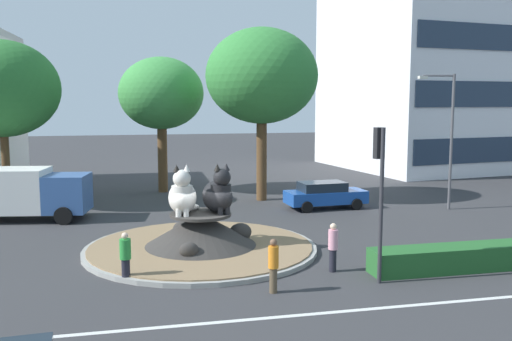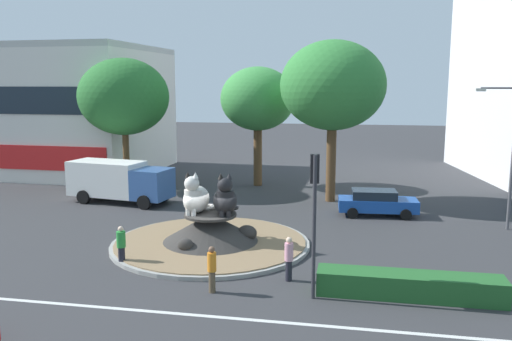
# 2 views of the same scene
# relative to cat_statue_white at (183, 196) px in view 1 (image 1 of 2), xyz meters

# --- Properties ---
(ground_plane) EXTENTS (160.00, 160.00, 0.00)m
(ground_plane) POSITION_rel_cat_statue_white_xyz_m (0.72, -0.00, -2.34)
(ground_plane) COLOR #333335
(lane_centreline) EXTENTS (112.00, 0.20, 0.01)m
(lane_centreline) POSITION_rel_cat_statue_white_xyz_m (0.72, -7.69, -2.34)
(lane_centreline) COLOR silver
(lane_centreline) RESTS_ON ground
(roundabout_island) EXTENTS (9.59, 9.59, 1.58)m
(roundabout_island) POSITION_rel_cat_statue_white_xyz_m (0.73, 0.01, -1.76)
(roundabout_island) COLOR gray
(roundabout_island) RESTS_ON ground
(cat_statue_white) EXTENTS (1.55, 2.15, 2.07)m
(cat_statue_white) POSITION_rel_cat_statue_white_xyz_m (0.00, 0.00, 0.00)
(cat_statue_white) COLOR silver
(cat_statue_white) RESTS_ON roundabout_island
(cat_statue_black) EXTENTS (1.55, 2.21, 2.07)m
(cat_statue_black) POSITION_rel_cat_statue_white_xyz_m (1.47, -0.01, -0.00)
(cat_statue_black) COLOR black
(cat_statue_black) RESTS_ON roundabout_island
(traffic_light_mast) EXTENTS (0.35, 0.46, 5.30)m
(traffic_light_mast) POSITION_rel_cat_statue_white_xyz_m (6.11, -5.39, 1.34)
(traffic_light_mast) COLOR #2D2D33
(traffic_light_mast) RESTS_ON ground
(clipped_hedge_strip) EXTENTS (6.71, 1.20, 0.90)m
(clipped_hedge_strip) POSITION_rel_cat_statue_white_xyz_m (9.59, -4.75, -1.89)
(clipped_hedge_strip) COLOR #235B28
(clipped_hedge_strip) RESTS_ON ground
(broadleaf_tree_behind_island) EXTENTS (5.63, 5.63, 9.04)m
(broadleaf_tree_behind_island) POSITION_rel_cat_statue_white_xyz_m (0.13, 15.58, 4.25)
(broadleaf_tree_behind_island) COLOR brown
(broadleaf_tree_behind_island) RESTS_ON ground
(second_tree_near_tower) EXTENTS (6.83, 6.83, 10.56)m
(second_tree_near_tower) POSITION_rel_cat_statue_white_xyz_m (5.92, 11.02, 5.27)
(second_tree_near_tower) COLOR brown
(second_tree_near_tower) RESTS_ON ground
(third_tree_left) EXTENTS (6.49, 6.49, 9.60)m
(third_tree_left) POSITION_rel_cat_statue_white_xyz_m (-9.04, 12.07, 4.48)
(third_tree_left) COLOR brown
(third_tree_left) RESTS_ON ground
(streetlight_arm) EXTENTS (2.09, 0.49, 7.63)m
(streetlight_arm) POSITION_rel_cat_statue_white_xyz_m (15.44, 5.76, 2.06)
(streetlight_arm) COLOR #4C4C51
(streetlight_arm) RESTS_ON ground
(pedestrian_green_shirt) EXTENTS (0.39, 0.39, 1.72)m
(pedestrian_green_shirt) POSITION_rel_cat_statue_white_xyz_m (-2.29, -3.43, -1.44)
(pedestrian_green_shirt) COLOR black
(pedestrian_green_shirt) RESTS_ON ground
(pedestrian_orange_shirt) EXTENTS (0.34, 0.34, 1.79)m
(pedestrian_orange_shirt) POSITION_rel_cat_statue_white_xyz_m (2.36, -5.65, -1.38)
(pedestrian_orange_shirt) COLOR brown
(pedestrian_orange_shirt) RESTS_ON ground
(pedestrian_pink_shirt) EXTENTS (0.35, 0.35, 1.79)m
(pedestrian_pink_shirt) POSITION_rel_cat_statue_white_xyz_m (5.04, -3.93, -1.39)
(pedestrian_pink_shirt) COLOR black
(pedestrian_pink_shirt) RESTS_ON ground
(hatchback_near_shophouse) EXTENTS (4.69, 2.26, 1.54)m
(hatchback_near_shophouse) POSITION_rel_cat_statue_white_xyz_m (8.83, 7.53, -1.53)
(hatchback_near_shophouse) COLOR #19479E
(hatchback_near_shophouse) RESTS_ON ground
(delivery_box_truck) EXTENTS (7.21, 3.50, 2.70)m
(delivery_box_truck) POSITION_rel_cat_statue_white_xyz_m (-7.73, 7.98, -0.84)
(delivery_box_truck) COLOR #335693
(delivery_box_truck) RESTS_ON ground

